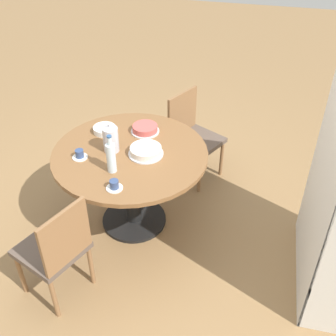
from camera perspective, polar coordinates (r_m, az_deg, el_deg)
ground_plane at (r=3.85m, az=-4.57°, el=-7.08°), size 14.00×14.00×0.00m
dining_table at (r=3.46m, az=-5.04°, el=-0.07°), size 1.25×1.25×0.75m
chair_a at (r=3.07m, az=-14.90°, el=-10.46°), size 0.55×0.55×0.87m
chair_b at (r=4.11m, az=3.33°, el=4.53°), size 0.57×0.57×0.87m
bookshelf at (r=3.07m, az=21.85°, el=-3.31°), size 1.04×0.28×1.68m
coffee_pot at (r=3.34m, az=-7.76°, el=3.96°), size 0.12×0.12×0.25m
water_bottle at (r=3.11m, az=-7.72°, el=1.50°), size 0.07×0.07×0.31m
cake_main at (r=3.31m, az=-3.02°, el=2.31°), size 0.28×0.28×0.07m
cake_second at (r=3.59m, az=-3.13°, el=5.31°), size 0.24×0.24×0.06m
cup_a at (r=3.35m, az=-11.88°, el=1.78°), size 0.12×0.12×0.07m
cup_b at (r=3.00m, az=-7.29°, el=-2.35°), size 0.12×0.12×0.07m
plate_stack at (r=3.63m, az=-8.61°, el=5.19°), size 0.19×0.19×0.05m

